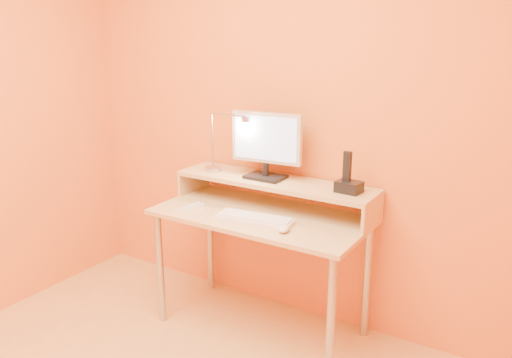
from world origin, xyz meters
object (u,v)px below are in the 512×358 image
Objects in this scene: lamp_base at (213,169)px; remote_control at (191,208)px; keyboard at (255,220)px; phone_dock at (349,187)px; monitor_panel at (267,138)px; mouse at (284,228)px.

lamp_base reaches higher than remote_control.
keyboard is 0.42m from remote_control.
phone_dock reaches higher than keyboard.
monitor_panel is at bearing -176.04° from phone_dock.
monitor_panel is 0.42m from lamp_base.
monitor_panel is 0.58m from mouse.
keyboard is (-0.42, -0.27, -0.18)m from phone_dock.
monitor_panel is 3.25× the size of phone_dock.
keyboard is at bearing 147.86° from mouse.
lamp_base reaches higher than keyboard.
monitor_panel is 0.59m from remote_control.
mouse is (0.65, -0.29, -0.16)m from lamp_base.
phone_dock is 0.78× the size of remote_control.
phone_dock is (0.87, 0.03, 0.02)m from lamp_base.
mouse is (0.30, -0.33, -0.38)m from monitor_panel.
monitor_panel is 4.23× the size of lamp_base.
keyboard is at bearing 8.60° from remote_control.
keyboard reaches higher than remote_control.
monitor_panel is at bearing 6.41° from lamp_base.
phone_dock is 0.42m from mouse.
phone_dock is at bearing 26.91° from keyboard.
lamp_base is 0.98× the size of mouse.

